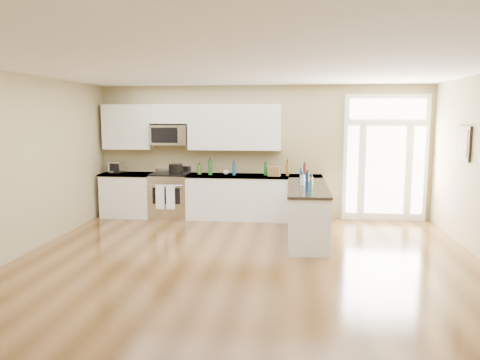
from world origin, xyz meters
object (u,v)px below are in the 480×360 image
object	(u,v)px
peninsula_cabinet	(307,214)
kitchen_range	(170,195)
toaster_oven	(116,167)
stockpot	(176,169)

from	to	relation	value
peninsula_cabinet	kitchen_range	size ratio (longest dim) A/B	2.15
kitchen_range	toaster_oven	bearing A→B (deg)	176.51
stockpot	toaster_oven	distance (m)	1.37
stockpot	toaster_oven	size ratio (longest dim) A/B	1.04
toaster_oven	stockpot	bearing A→B (deg)	4.17
toaster_oven	peninsula_cabinet	bearing A→B (deg)	-9.01
stockpot	toaster_oven	xyz separation A→B (m)	(-1.36, 0.18, -0.00)
kitchen_range	toaster_oven	size ratio (longest dim) A/B	3.82
stockpot	toaster_oven	bearing A→B (deg)	172.63
peninsula_cabinet	stockpot	bearing A→B (deg)	153.51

